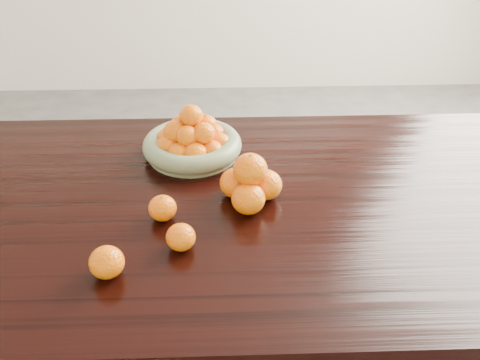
{
  "coord_description": "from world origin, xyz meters",
  "views": [
    {
      "loc": [
        -0.08,
        -1.16,
        1.57
      ],
      "look_at": [
        -0.04,
        -0.02,
        0.83
      ],
      "focal_mm": 40.0,
      "sensor_mm": 36.0,
      "label": 1
    }
  ],
  "objects_px": {
    "orange_pyramid": "(250,184)",
    "loose_orange_0": "(162,208)",
    "fruit_bowl": "(192,141)",
    "dining_table": "(256,227)"
  },
  "relations": [
    {
      "from": "fruit_bowl",
      "to": "loose_orange_0",
      "type": "distance_m",
      "value": 0.33
    },
    {
      "from": "dining_table",
      "to": "orange_pyramid",
      "type": "relative_size",
      "value": 12.04
    },
    {
      "from": "fruit_bowl",
      "to": "dining_table",
      "type": "bearing_deg",
      "value": -54.15
    },
    {
      "from": "dining_table",
      "to": "loose_orange_0",
      "type": "xyz_separation_m",
      "value": [
        -0.24,
        -0.07,
        0.12
      ]
    },
    {
      "from": "fruit_bowl",
      "to": "orange_pyramid",
      "type": "relative_size",
      "value": 1.79
    },
    {
      "from": "fruit_bowl",
      "to": "loose_orange_0",
      "type": "xyz_separation_m",
      "value": [
        -0.06,
        -0.32,
        -0.01
      ]
    },
    {
      "from": "fruit_bowl",
      "to": "loose_orange_0",
      "type": "relative_size",
      "value": 4.16
    },
    {
      "from": "dining_table",
      "to": "fruit_bowl",
      "type": "relative_size",
      "value": 6.72
    },
    {
      "from": "fruit_bowl",
      "to": "orange_pyramid",
      "type": "distance_m",
      "value": 0.3
    },
    {
      "from": "orange_pyramid",
      "to": "loose_orange_0",
      "type": "bearing_deg",
      "value": -162.92
    }
  ]
}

